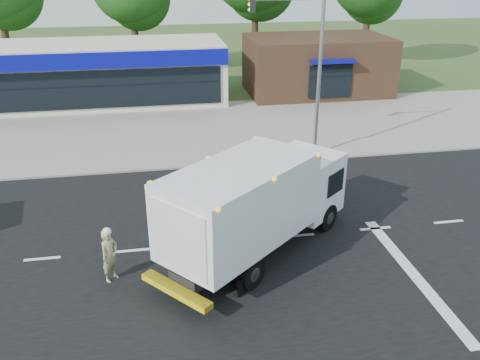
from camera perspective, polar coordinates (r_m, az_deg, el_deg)
The scene contains 10 objects.
ground at distance 18.86m, azimuth 6.56°, elevation -6.24°, with size 120.00×120.00×0.00m, color #385123.
road_asphalt at distance 18.86m, azimuth 6.56°, elevation -6.23°, with size 60.00×14.00×0.02m, color black.
sidewalk at distance 26.01m, azimuth 1.61°, elevation 2.92°, with size 60.00×2.40×0.12m, color gray.
parking_apron at distance 31.41m, azimuth -0.49°, elevation 6.64°, with size 60.00×9.00×0.02m, color gray.
lane_markings at distance 18.18m, azimuth 11.88°, elevation -7.86°, with size 55.20×7.00×0.01m.
ems_box_truck at distance 16.75m, azimuth 1.84°, elevation -2.32°, with size 7.63×7.05×3.53m.
emergency_worker at distance 16.47m, azimuth -14.44°, elevation -8.12°, with size 0.74×0.76×1.88m.
retail_strip_mall at distance 36.48m, azimuth -16.50°, elevation 11.42°, with size 18.00×6.20×4.00m.
brown_storefront at distance 38.19m, azimuth 8.64°, elevation 12.65°, with size 10.00×6.70×4.00m.
traffic_signal_pole at distance 24.67m, azimuth 7.55°, elevation 13.32°, with size 3.51×0.25×8.00m.
Camera 1 is at (-4.89, -15.53, 9.54)m, focal length 38.00 mm.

